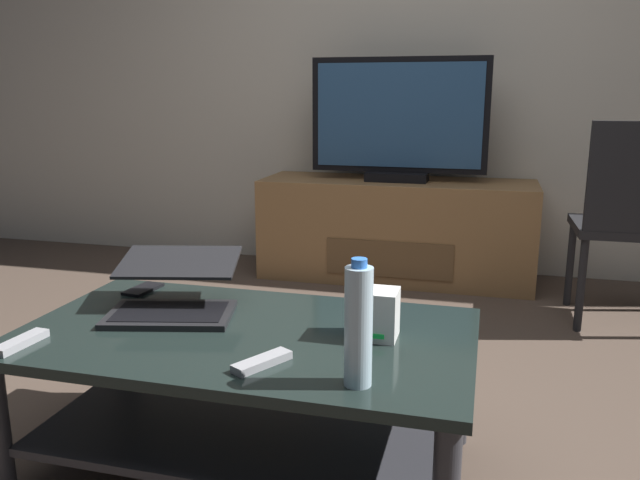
% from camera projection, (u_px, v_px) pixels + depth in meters
% --- Properties ---
extents(ground_plane, '(7.68, 7.68, 0.00)m').
position_uv_depth(ground_plane, '(317.00, 429.00, 2.07)').
color(ground_plane, '#4C3D33').
extents(back_wall, '(6.40, 0.12, 2.80)m').
position_uv_depth(back_wall, '(411.00, 35.00, 3.76)').
color(back_wall, beige).
rests_on(back_wall, ground).
extents(coffee_table, '(1.25, 0.71, 0.43)m').
position_uv_depth(coffee_table, '(247.00, 374.00, 1.79)').
color(coffee_table, black).
rests_on(coffee_table, ground).
extents(media_cabinet, '(1.56, 0.52, 0.58)m').
position_uv_depth(media_cabinet, '(396.00, 229.00, 3.71)').
color(media_cabinet, olive).
rests_on(media_cabinet, ground).
extents(television, '(0.99, 0.20, 0.68)m').
position_uv_depth(television, '(399.00, 122.00, 3.55)').
color(television, black).
rests_on(television, media_cabinet).
extents(dining_chair, '(0.45, 0.45, 0.95)m').
position_uv_depth(dining_chair, '(629.00, 215.00, 2.86)').
color(dining_chair, black).
rests_on(dining_chair, ground).
extents(laptop, '(0.43, 0.44, 0.16)m').
position_uv_depth(laptop, '(174.00, 292.00, 1.90)').
color(laptop, black).
rests_on(laptop, coffee_table).
extents(router_box, '(0.13, 0.11, 0.13)m').
position_uv_depth(router_box, '(373.00, 313.00, 1.70)').
color(router_box, white).
rests_on(router_box, coffee_table).
extents(water_bottle_near, '(0.06, 0.06, 0.29)m').
position_uv_depth(water_bottle_near, '(358.00, 326.00, 1.40)').
color(water_bottle_near, silver).
rests_on(water_bottle_near, coffee_table).
extents(cell_phone, '(0.09, 0.15, 0.01)m').
position_uv_depth(cell_phone, '(143.00, 289.00, 2.11)').
color(cell_phone, black).
rests_on(cell_phone, coffee_table).
extents(tv_remote, '(0.06, 0.16, 0.02)m').
position_uv_depth(tv_remote, '(21.00, 342.00, 1.65)').
color(tv_remote, '#99999E').
rests_on(tv_remote, coffee_table).
extents(soundbar_remote, '(0.12, 0.16, 0.02)m').
position_uv_depth(soundbar_remote, '(262.00, 362.00, 1.53)').
color(soundbar_remote, '#99999E').
rests_on(soundbar_remote, coffee_table).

